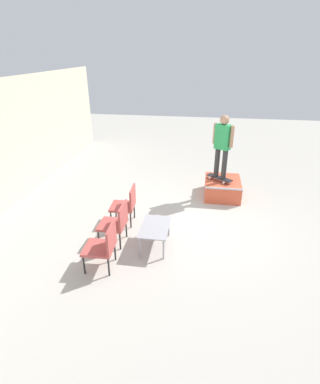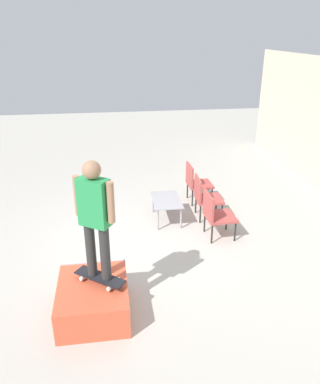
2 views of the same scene
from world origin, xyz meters
name	(u,v)px [view 2 (image 2 of 2)]	position (x,y,z in m)	size (l,w,h in m)	color
ground_plane	(139,247)	(0.00, 0.00, 0.00)	(24.00, 24.00, 0.00)	#B7B2A8
skate_ramp_box	(93,299)	(1.59, -0.75, 0.23)	(1.12, 0.93, 0.47)	#DB5638
skateboard_on_ramp	(100,277)	(1.54, -0.65, 0.53)	(0.60, 0.70, 0.07)	black
person_skater	(95,213)	(1.54, -0.65, 1.49)	(0.38, 0.49, 1.62)	#2D2D2D
coffee_table	(166,202)	(-0.95, 0.65, 0.40)	(0.88, 0.55, 0.45)	#9E9EA3
patio_chair_left	(196,181)	(-1.74, 1.43, 0.49)	(0.54, 0.54, 0.88)	black
patio_chair_center	(205,196)	(-0.96, 1.43, 0.49)	(0.53, 0.53, 0.88)	black
patio_chair_right	(216,213)	(-0.16, 1.43, 0.49)	(0.55, 0.55, 0.88)	black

